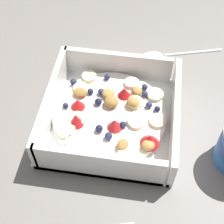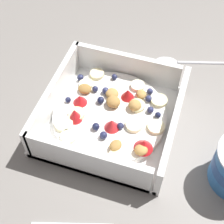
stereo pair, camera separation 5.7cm
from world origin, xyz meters
name	(u,v)px [view 1 (the left image)]	position (x,y,z in m)	size (l,w,h in m)	color
ground_plane	(109,124)	(0.00, 0.00, 0.00)	(2.40, 2.40, 0.00)	gray
fruit_bowl	(112,115)	(-0.01, 0.00, 0.02)	(0.22, 0.22, 0.07)	white
spoon	(165,54)	(-0.19, 0.09, 0.00)	(0.07, 0.17, 0.01)	silver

